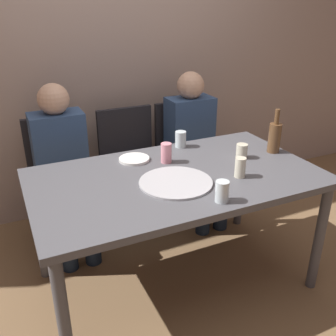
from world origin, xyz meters
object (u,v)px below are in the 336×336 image
at_px(wine_glass, 222,191).
at_px(tumbler_far, 181,139).
at_px(chair_right, 186,150).
at_px(guest_in_sweater, 63,163).
at_px(soda_can, 166,153).
at_px(guest_in_beanie, 195,141).
at_px(wine_bottle, 275,137).
at_px(short_glass, 242,151).
at_px(chair_middle, 131,159).
at_px(plate_stack, 134,159).
at_px(tumbler_near, 240,167).
at_px(pizza_tray, 176,182).
at_px(chair_left, 61,172).
at_px(dining_table, 177,186).

bearing_deg(wine_glass, tumbler_far, 78.45).
relative_size(chair_right, guest_in_sweater, 0.77).
bearing_deg(soda_can, tumbler_far, 45.27).
bearing_deg(soda_can, guest_in_beanie, 47.05).
distance_m(wine_bottle, wine_glass, 0.79).
relative_size(wine_glass, guest_in_beanie, 0.09).
bearing_deg(guest_in_sweater, tumbler_far, 155.99).
relative_size(wine_glass, soda_can, 0.90).
relative_size(short_glass, chair_middle, 0.10).
bearing_deg(short_glass, guest_in_sweater, 146.31).
distance_m(wine_bottle, plate_stack, 0.91).
bearing_deg(tumbler_near, guest_in_beanie, 77.13).
xyz_separation_m(tumbler_far, chair_right, (0.29, 0.48, -0.30)).
bearing_deg(short_glass, chair_middle, 119.00).
bearing_deg(tumbler_near, plate_stack, 133.93).
relative_size(pizza_tray, guest_in_beanie, 0.34).
relative_size(chair_left, guest_in_sweater, 0.77).
bearing_deg(chair_left, chair_right, -180.00).
bearing_deg(pizza_tray, tumbler_far, 60.69).
xyz_separation_m(tumbler_far, wine_glass, (-0.16, -0.76, 0.00)).
xyz_separation_m(dining_table, short_glass, (0.48, 0.05, 0.12)).
bearing_deg(short_glass, wine_glass, -134.34).
xyz_separation_m(chair_middle, chair_right, (0.48, 0.00, 0.00)).
relative_size(tumbler_far, guest_in_sweater, 0.09).
bearing_deg(chair_left, plate_stack, 123.00).
height_order(wine_bottle, tumbler_far, wine_bottle).
relative_size(short_glass, chair_left, 0.10).
relative_size(wine_bottle, chair_middle, 0.32).
distance_m(short_glass, chair_right, 0.86).
bearing_deg(chair_middle, wine_glass, 91.69).
height_order(wine_bottle, tumbler_near, wine_bottle).
bearing_deg(short_glass, chair_left, 140.68).
bearing_deg(wine_bottle, chair_middle, 130.57).
bearing_deg(soda_can, chair_left, 128.31).
distance_m(pizza_tray, chair_right, 1.14).
relative_size(wine_bottle, tumbler_far, 2.65).
xyz_separation_m(short_glass, chair_middle, (-0.45, 0.81, -0.29)).
xyz_separation_m(tumbler_near, chair_right, (0.20, 1.04, -0.30)).
xyz_separation_m(dining_table, guest_in_beanie, (0.51, 0.72, -0.04)).
distance_m(chair_right, guest_in_sweater, 1.04).
bearing_deg(guest_in_beanie, short_glass, 87.16).
relative_size(tumbler_far, guest_in_beanie, 0.09).
bearing_deg(tumbler_far, wine_bottle, -33.64).
bearing_deg(dining_table, short_glass, 6.41).
distance_m(tumbler_far, chair_left, 0.92).
distance_m(short_glass, guest_in_beanie, 0.68).
bearing_deg(tumbler_far, guest_in_sweater, 155.99).
height_order(guest_in_sweater, guest_in_beanie, same).
bearing_deg(short_glass, tumbler_near, -126.98).
bearing_deg(chair_left, tumbler_far, 146.91).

